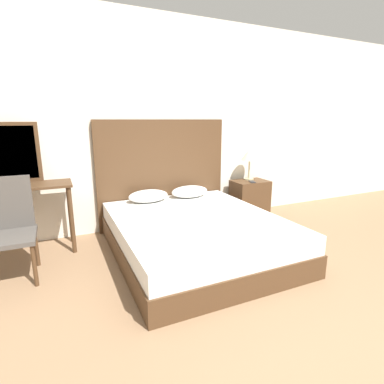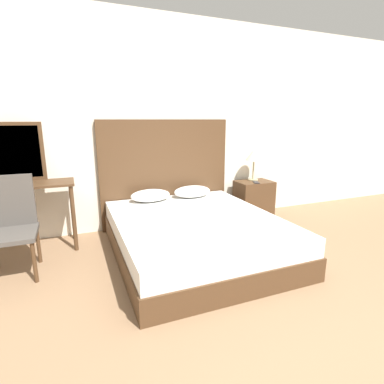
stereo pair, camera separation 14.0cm
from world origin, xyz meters
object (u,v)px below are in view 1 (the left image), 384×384
at_px(phone_on_nightstand, 252,182).
at_px(phone_on_bed, 164,223).
at_px(nightstand, 250,199).
at_px(table_lamp, 250,156).
at_px(vanity_desk, 17,199).
at_px(chair, 9,224).
at_px(bed, 196,235).

bearing_deg(phone_on_nightstand, phone_on_bed, -154.33).
distance_m(nightstand, phone_on_nightstand, 0.29).
bearing_deg(nightstand, table_lamp, 74.57).
bearing_deg(vanity_desk, phone_on_nightstand, -0.26).
height_order(nightstand, chair, chair).
height_order(bed, vanity_desk, vanity_desk).
xyz_separation_m(phone_on_bed, phone_on_nightstand, (1.62, 0.78, 0.13)).
bearing_deg(nightstand, phone_on_nightstand, -109.66).
bearing_deg(phone_on_nightstand, chair, -171.63).
xyz_separation_m(nightstand, chair, (-3.01, -0.53, 0.22)).
relative_size(table_lamp, vanity_desk, 0.43).
bearing_deg(phone_on_bed, chair, 165.90).
distance_m(phone_on_bed, vanity_desk, 1.55).
distance_m(nightstand, table_lamp, 0.64).
distance_m(bed, phone_on_bed, 0.44).
relative_size(bed, table_lamp, 4.33).
height_order(nightstand, vanity_desk, vanity_desk).
relative_size(table_lamp, chair, 0.51).
height_order(phone_on_bed, nightstand, nightstand).
bearing_deg(phone_on_bed, nightstand, 27.75).
bearing_deg(phone_on_nightstand, table_lamp, 72.20).
distance_m(phone_on_nightstand, chair, 3.01).
bearing_deg(vanity_desk, chair, -95.19).
height_order(table_lamp, chair, table_lamp).
relative_size(nightstand, table_lamp, 1.18).
bearing_deg(phone_on_nightstand, bed, -149.86).
xyz_separation_m(bed, nightstand, (1.27, 0.81, 0.07)).
bearing_deg(table_lamp, nightstand, -105.43).
height_order(phone_on_bed, vanity_desk, vanity_desk).
bearing_deg(table_lamp, vanity_desk, -177.12).
distance_m(table_lamp, vanity_desk, 3.01).
distance_m(bed, nightstand, 1.50).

